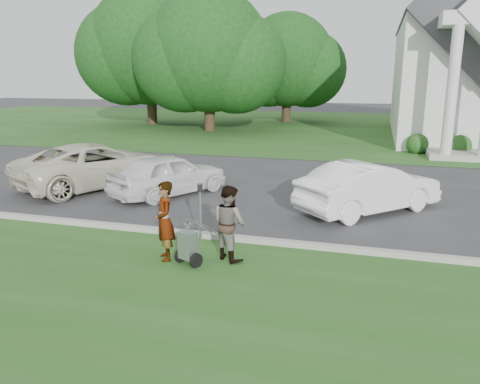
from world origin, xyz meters
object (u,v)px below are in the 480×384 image
at_px(parking_meter_near, 200,205).
at_px(car_b, 169,174).
at_px(tree_left, 209,57).
at_px(tree_far, 149,51).
at_px(person_left, 165,222).
at_px(car_d, 369,187).
at_px(car_a, 96,165).
at_px(church, 478,40).
at_px(person_right, 229,223).
at_px(tree_back, 287,65).
at_px(striping_cart, 189,246).

xyz_separation_m(parking_meter_near, car_b, (-2.64, 3.98, -0.22)).
bearing_deg(tree_left, tree_far, 153.44).
relative_size(person_left, car_d, 0.39).
relative_size(tree_left, car_a, 1.90).
bearing_deg(car_b, church, -93.71).
height_order(car_a, car_d, car_a).
height_order(tree_left, car_a, tree_left).
relative_size(church, person_left, 14.13).
xyz_separation_m(tree_left, tree_far, (-6.00, 3.00, 0.58)).
relative_size(church, car_b, 5.91).
bearing_deg(car_b, tree_left, -45.50).
height_order(car_b, car_d, car_d).
bearing_deg(parking_meter_near, car_b, 123.55).
bearing_deg(car_d, person_right, 102.68).
relative_size(tree_back, person_right, 5.93).
bearing_deg(tree_far, car_d, -50.35).
relative_size(tree_left, person_right, 6.55).
relative_size(car_b, car_d, 0.92).
bearing_deg(car_d, parking_meter_near, 89.17).
bearing_deg(tree_far, person_right, -60.25).
bearing_deg(striping_cart, tree_left, 132.71).
bearing_deg(car_b, person_left, 142.68).
relative_size(car_a, car_b, 1.37).
relative_size(tree_far, person_left, 6.82).
distance_m(church, car_d, 20.57).
bearing_deg(person_left, parking_meter_near, 130.24).
relative_size(striping_cart, car_a, 0.20).
relative_size(church, tree_far, 2.07).
relative_size(tree_far, car_a, 2.08).
distance_m(person_left, parking_meter_near, 1.26).
height_order(car_a, car_b, car_a).
height_order(tree_back, parking_meter_near, tree_back).
distance_m(tree_far, person_left, 29.55).
height_order(person_right, car_b, person_right).
distance_m(tree_left, car_d, 21.70).
distance_m(person_left, car_a, 7.72).
height_order(church, person_left, church).
bearing_deg(church, car_b, -122.49).
xyz_separation_m(tree_far, parking_meter_near, (13.64, -24.73, -4.78)).
xyz_separation_m(tree_far, striping_cart, (13.88, -26.08, -5.27)).
height_order(tree_left, parking_meter_near, tree_left).
relative_size(tree_far, car_d, 2.63).
xyz_separation_m(striping_cart, person_left, (-0.59, 0.14, 0.43)).
height_order(tree_back, person_right, tree_back).
relative_size(person_right, car_b, 0.40).
bearing_deg(tree_far, church, -4.66).
bearing_deg(car_b, car_a, 20.85).
height_order(church, tree_left, church).
bearing_deg(parking_meter_near, person_right, -40.15).
distance_m(tree_back, person_right, 31.13).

